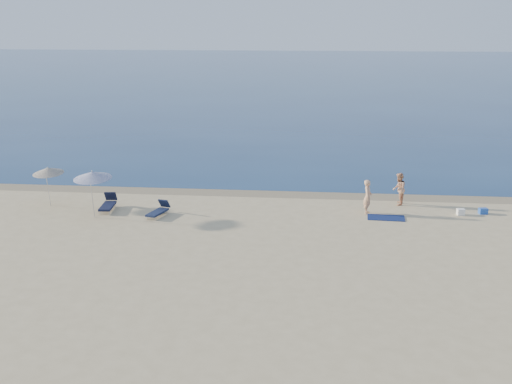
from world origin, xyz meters
TOP-DOWN VIEW (x-y plane):
  - sea at (0.00, 100.00)m, footprint 240.00×160.00m
  - wet_sand_strip at (0.00, 19.40)m, footprint 240.00×1.60m
  - person_left at (2.50, 16.26)m, footprint 0.50×0.67m
  - person_right at (4.19, 17.95)m, footprint 0.77×0.91m
  - beach_towel at (3.36, 15.57)m, footprint 1.81×1.08m
  - white_bag at (7.02, 16.44)m, footprint 0.38×0.34m
  - blue_cooler at (8.14, 16.73)m, footprint 0.45×0.36m
  - umbrella_near at (-10.59, 14.35)m, footprint 2.13×2.14m
  - umbrella_far at (-13.51, 16.03)m, footprint 1.91×1.93m
  - lounger_left at (-10.33, 15.56)m, footprint 0.74×1.80m
  - lounger_right at (-7.58, 14.81)m, footprint 0.93×1.66m

SIDE VIEW (x-z plane):
  - wet_sand_strip at x=0.00m, z-range 0.00..0.00m
  - sea at x=0.00m, z-range 0.00..0.01m
  - beach_towel at x=3.36m, z-range 0.00..0.03m
  - blue_cooler at x=8.14m, z-range 0.00..0.28m
  - white_bag at x=7.02m, z-range 0.00..0.30m
  - lounger_right at x=-7.58m, z-range -0.09..0.60m
  - lounger_left at x=-10.33m, z-range -0.11..0.67m
  - person_right at x=4.19m, z-range 0.00..1.66m
  - person_left at x=2.50m, z-range 0.00..1.68m
  - umbrella_far at x=-13.51m, z-range 0.77..2.87m
  - umbrella_near at x=-10.59m, z-range 0.88..3.24m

